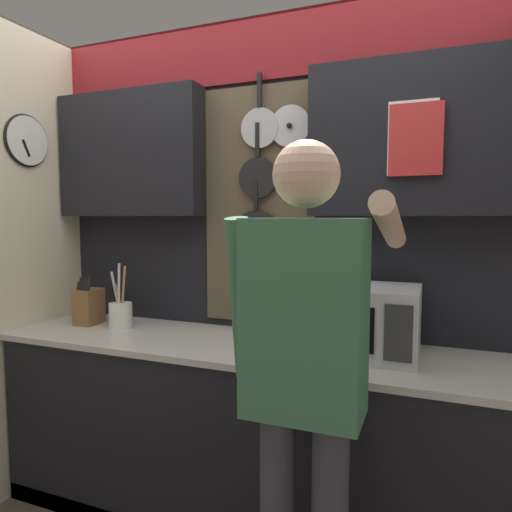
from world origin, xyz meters
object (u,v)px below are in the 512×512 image
(knife_block, at_px, (89,306))
(utensil_crock, at_px, (121,313))
(microwave, at_px, (361,320))
(person, at_px, (305,358))

(knife_block, bearing_deg, utensil_crock, 0.27)
(microwave, relative_size, utensil_crock, 1.39)
(utensil_crock, relative_size, person, 0.20)
(knife_block, bearing_deg, person, -22.72)
(microwave, height_order, person, person)
(person, bearing_deg, utensil_crock, 153.67)
(utensil_crock, distance_m, person, 1.35)
(microwave, bearing_deg, utensil_crock, 179.93)
(knife_block, relative_size, utensil_crock, 0.78)
(microwave, distance_m, knife_block, 1.51)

